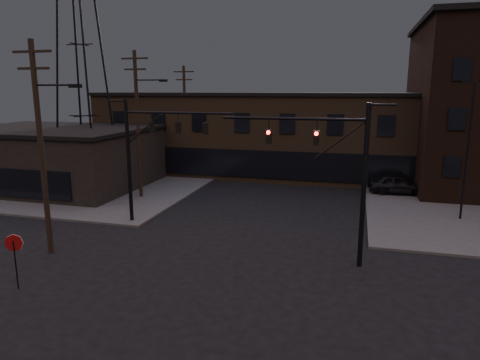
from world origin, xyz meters
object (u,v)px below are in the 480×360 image
stop_sign (14,249)px  parked_car_lot_b (468,188)px  traffic_signal_near (340,167)px  traffic_signal_far (146,147)px  parked_car_lot_a (398,184)px  car_crossing (348,174)px

stop_sign → parked_car_lot_b: stop_sign is taller
parked_car_lot_b → traffic_signal_near: bearing=130.3°
traffic_signal_near → traffic_signal_far: 12.57m
stop_sign → parked_car_lot_a: (17.53, 22.34, -0.91)m
stop_sign → traffic_signal_near: bearing=25.9°
stop_sign → parked_car_lot_a: bearing=51.9°
traffic_signal_far → parked_car_lot_a: traffic_signal_far is taller
traffic_signal_far → parked_car_lot_a: bearing=37.3°
parked_car_lot_b → car_crossing: (-9.44, 4.00, -0.07)m
traffic_signal_far → parked_car_lot_a: size_ratio=1.74×
traffic_signal_far → car_crossing: size_ratio=1.74×
stop_sign → parked_car_lot_b: size_ratio=0.53×
parked_car_lot_a → parked_car_lot_b: size_ratio=0.98×
traffic_signal_far → car_crossing: 21.27m
traffic_signal_near → stop_sign: traffic_signal_near is taller
traffic_signal_near → parked_car_lot_b: (9.58, 16.39, -4.10)m
traffic_signal_far → parked_car_lot_a: 20.82m
traffic_signal_near → car_crossing: 20.81m
parked_car_lot_a → parked_car_lot_b: bearing=-88.3°
stop_sign → car_crossing: bearing=63.3°
parked_car_lot_b → traffic_signal_far: bearing=101.4°
stop_sign → parked_car_lot_b: (22.94, 22.87, -1.01)m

